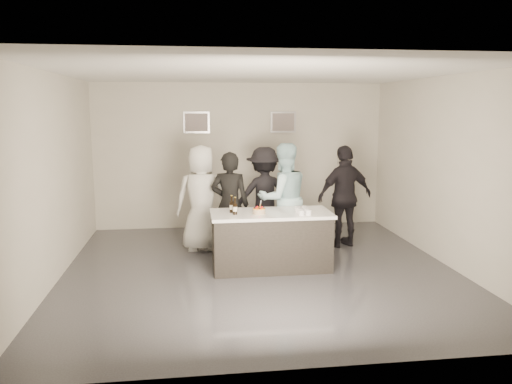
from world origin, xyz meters
TOP-DOWN VIEW (x-y plane):
  - floor at (0.00, 0.00)m, footprint 6.00×6.00m
  - ceiling at (0.00, 0.00)m, footprint 6.00×6.00m
  - wall_back at (0.00, 3.00)m, footprint 6.00×0.04m
  - wall_front at (0.00, -3.00)m, footprint 6.00×0.04m
  - wall_left at (-3.00, 0.00)m, footprint 0.04×6.00m
  - wall_right at (3.00, 0.00)m, footprint 0.04×6.00m
  - picture_left at (-0.90, 2.97)m, footprint 0.54×0.04m
  - picture_right at (0.90, 2.97)m, footprint 0.54×0.04m
  - bar_counter at (0.18, 0.08)m, footprint 1.86×0.86m
  - cake at (-0.02, 0.00)m, footprint 0.19×0.19m
  - beer_bottle_a at (-0.43, 0.14)m, footprint 0.07×0.07m
  - beer_bottle_b at (-0.39, -0.02)m, footprint 0.07×0.07m
  - tumbler_cluster at (0.65, -0.04)m, footprint 0.19×0.40m
  - candles at (-0.10, -0.23)m, footprint 0.24×0.08m
  - person_main_black at (-0.40, 0.85)m, footprint 0.74×0.58m
  - person_main_blue at (0.53, 0.93)m, footprint 1.05×0.88m
  - person_guest_left at (-0.86, 1.26)m, footprint 0.93×0.63m
  - person_guest_right at (1.71, 1.18)m, footprint 1.16×0.71m
  - person_guest_back at (0.30, 1.64)m, footprint 1.18×0.70m

SIDE VIEW (x-z plane):
  - floor at x=0.00m, z-range 0.00..0.00m
  - bar_counter at x=0.18m, z-range 0.00..0.90m
  - person_main_black at x=-0.40m, z-range 0.00..1.78m
  - person_guest_back at x=0.30m, z-range 0.00..1.79m
  - candles at x=-0.10m, z-range 0.90..0.91m
  - person_guest_right at x=1.71m, z-range 0.00..1.84m
  - person_guest_left at x=-0.86m, z-range 0.00..1.86m
  - cake at x=-0.02m, z-range 0.90..0.97m
  - tumbler_cluster at x=0.65m, z-range 0.90..0.98m
  - person_main_blue at x=0.53m, z-range 0.00..1.90m
  - beer_bottle_a at x=-0.43m, z-range 0.90..1.16m
  - beer_bottle_b at x=-0.39m, z-range 0.90..1.16m
  - wall_back at x=0.00m, z-range 0.00..3.00m
  - wall_front at x=0.00m, z-range 0.00..3.00m
  - wall_left at x=-3.00m, z-range 0.00..3.00m
  - wall_right at x=3.00m, z-range 0.00..3.00m
  - picture_left at x=-0.90m, z-range 1.98..2.42m
  - picture_right at x=0.90m, z-range 1.98..2.42m
  - ceiling at x=0.00m, z-range 3.00..3.00m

